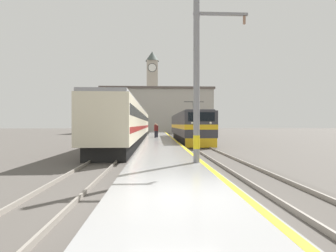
{
  "coord_description": "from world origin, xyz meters",
  "views": [
    {
      "loc": [
        -0.51,
        -6.37,
        2.1
      ],
      "look_at": [
        1.02,
        25.29,
        1.9
      ],
      "focal_mm": 28.0,
      "sensor_mm": 36.0,
      "label": 1
    }
  ],
  "objects_px": {
    "locomotive_train": "(188,127)",
    "clock_tower": "(152,89)",
    "catenary_mast": "(198,80)",
    "passenger_train": "(132,124)",
    "second_waiting_passenger": "(155,130)",
    "person_on_platform": "(157,130)"
  },
  "relations": [
    {
      "from": "passenger_train",
      "to": "person_on_platform",
      "type": "distance_m",
      "value": 4.45
    },
    {
      "from": "passenger_train",
      "to": "person_on_platform",
      "type": "xyz_separation_m",
      "value": [
        3.01,
        3.17,
        -0.83
      ]
    },
    {
      "from": "catenary_mast",
      "to": "second_waiting_passenger",
      "type": "relative_size",
      "value": 4.02
    },
    {
      "from": "passenger_train",
      "to": "second_waiting_passenger",
      "type": "height_order",
      "value": "passenger_train"
    },
    {
      "from": "person_on_platform",
      "to": "catenary_mast",
      "type": "bearing_deg",
      "value": -85.83
    },
    {
      "from": "passenger_train",
      "to": "catenary_mast",
      "type": "distance_m",
      "value": 20.5
    },
    {
      "from": "locomotive_train",
      "to": "clock_tower",
      "type": "distance_m",
      "value": 47.9
    },
    {
      "from": "locomotive_train",
      "to": "catenary_mast",
      "type": "relative_size",
      "value": 2.44
    },
    {
      "from": "passenger_train",
      "to": "second_waiting_passenger",
      "type": "bearing_deg",
      "value": 33.72
    },
    {
      "from": "passenger_train",
      "to": "clock_tower",
      "type": "relative_size",
      "value": 1.51
    },
    {
      "from": "clock_tower",
      "to": "person_on_platform",
      "type": "bearing_deg",
      "value": -88.52
    },
    {
      "from": "locomotive_train",
      "to": "person_on_platform",
      "type": "xyz_separation_m",
      "value": [
        -3.74,
        3.3,
        -0.46
      ]
    },
    {
      "from": "locomotive_train",
      "to": "clock_tower",
      "type": "relative_size",
      "value": 0.76
    },
    {
      "from": "catenary_mast",
      "to": "person_on_platform",
      "type": "bearing_deg",
      "value": 94.17
    },
    {
      "from": "locomotive_train",
      "to": "catenary_mast",
      "type": "height_order",
      "value": "catenary_mast"
    },
    {
      "from": "person_on_platform",
      "to": "clock_tower",
      "type": "xyz_separation_m",
      "value": [
        -1.12,
        43.13,
        11.2
      ]
    },
    {
      "from": "person_on_platform",
      "to": "passenger_train",
      "type": "bearing_deg",
      "value": -133.48
    },
    {
      "from": "passenger_train",
      "to": "clock_tower",
      "type": "bearing_deg",
      "value": 87.66
    },
    {
      "from": "catenary_mast",
      "to": "locomotive_train",
      "type": "bearing_deg",
      "value": 84.03
    },
    {
      "from": "locomotive_train",
      "to": "person_on_platform",
      "type": "relative_size",
      "value": 10.49
    },
    {
      "from": "passenger_train",
      "to": "clock_tower",
      "type": "distance_m",
      "value": 47.49
    },
    {
      "from": "second_waiting_passenger",
      "to": "clock_tower",
      "type": "relative_size",
      "value": 0.08
    }
  ]
}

